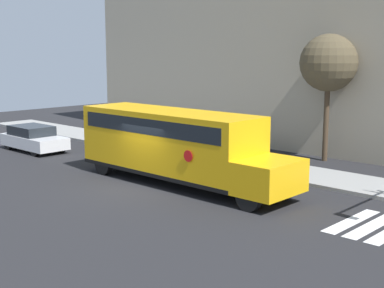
% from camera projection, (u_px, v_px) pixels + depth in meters
% --- Properties ---
extents(ground_plane, '(60.00, 60.00, 0.00)m').
position_uv_depth(ground_plane, '(136.00, 188.00, 21.85)').
color(ground_plane, black).
extents(sidewalk_strip, '(44.00, 3.00, 0.15)m').
position_uv_depth(sidewalk_strip, '(236.00, 162.00, 26.49)').
color(sidewalk_strip, gray).
rests_on(sidewalk_strip, ground).
extents(building_backdrop, '(32.00, 4.00, 12.38)m').
position_uv_depth(building_backdrop, '(309.00, 39.00, 30.10)').
color(building_backdrop, '#9E937F').
rests_on(building_backdrop, ground).
extents(school_bus, '(10.36, 2.57, 3.05)m').
position_uv_depth(school_bus, '(175.00, 142.00, 22.31)').
color(school_bus, '#EAA80F').
rests_on(school_bus, ground).
extents(parked_car, '(4.30, 1.86, 1.40)m').
position_uv_depth(parked_car, '(34.00, 138.00, 29.84)').
color(parked_car, silver).
rests_on(parked_car, ground).
extents(tree_near_sidewalk, '(2.85, 2.85, 6.37)m').
position_uv_depth(tree_near_sidewalk, '(329.00, 63.00, 26.39)').
color(tree_near_sidewalk, '#423323').
rests_on(tree_near_sidewalk, ground).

